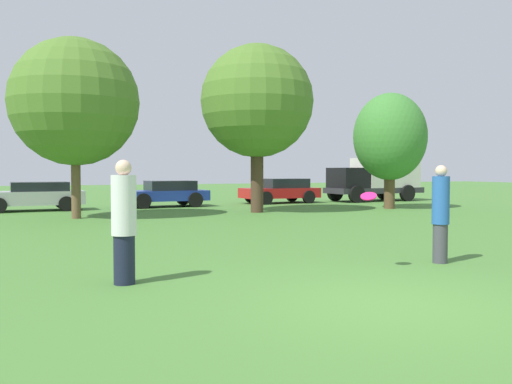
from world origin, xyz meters
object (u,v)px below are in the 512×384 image
object	(u,v)px
parked_car_red	(281,190)
delivery_truck_black	(376,178)
tree_2	(257,102)
parked_car_blue	(166,193)
person_thrower	(124,222)
parked_car_silver	(34,196)
tree_1	(75,102)
person_catcher	(441,213)
frisbee	(369,196)
tree_3	(390,137)

from	to	relation	value
parked_car_red	delivery_truck_black	world-z (taller)	delivery_truck_black
tree_2	parked_car_blue	distance (m)	6.63
person_thrower	parked_car_silver	xyz separation A→B (m)	(-1.02, 16.29, -0.29)
tree_2	parked_car_silver	size ratio (longest dim) A/B	1.61
parked_car_blue	delivery_truck_black	size ratio (longest dim) A/B	0.72
person_thrower	tree_1	xyz separation A→B (m)	(0.29, 11.80, 3.14)
person_catcher	parked_car_red	distance (m)	18.32
person_thrower	frisbee	bearing A→B (deg)	-3.45
frisbee	parked_car_red	size ratio (longest dim) A/B	0.07
person_catcher	delivery_truck_black	distance (m)	20.43
person_thrower	frisbee	xyz separation A→B (m)	(3.94, -0.53, 0.33)
tree_2	frisbee	bearing A→B (deg)	-104.91
delivery_truck_black	person_catcher	bearing A→B (deg)	54.85
tree_3	parked_car_blue	xyz separation A→B (m)	(-8.80, 5.14, -2.51)
person_thrower	person_catcher	distance (m)	5.61
parked_car_silver	delivery_truck_black	world-z (taller)	delivery_truck_black
parked_car_silver	parked_car_red	size ratio (longest dim) A/B	1.03
tree_2	delivery_truck_black	bearing A→B (deg)	28.05
person_catcher	tree_1	world-z (taller)	tree_1
tree_2	parked_car_red	size ratio (longest dim) A/B	1.66
parked_car_silver	parked_car_red	world-z (taller)	parked_car_red
tree_3	parked_car_red	distance (m)	6.67
frisbee	delivery_truck_black	bearing A→B (deg)	53.97
frisbee	tree_3	size ratio (longest dim) A/B	0.06
person_thrower	tree_2	distance (m)	14.32
frisbee	tree_3	xyz separation A→B (m)	(9.54, 12.05, 1.90)
person_catcher	parked_car_red	xyz separation A→B (m)	(5.28, 17.54, -0.24)
person_catcher	tree_3	world-z (taller)	tree_3
tree_2	tree_3	xyz separation A→B (m)	(6.24, -0.33, -1.28)
tree_3	parked_car_red	world-z (taller)	tree_3
person_catcher	tree_2	distance (m)	12.86
tree_2	person_catcher	bearing A→B (deg)	-97.65
frisbee	tree_3	bearing A→B (deg)	51.64
person_catcher	tree_3	distance (m)	14.47
person_catcher	parked_car_silver	distance (m)	17.96
frisbee	person_catcher	bearing A→B (deg)	4.15
frisbee	tree_2	distance (m)	13.20
person_thrower	parked_car_blue	xyz separation A→B (m)	(4.68, 16.65, -0.28)
parked_car_silver	parked_car_blue	distance (m)	5.72
person_thrower	tree_3	world-z (taller)	tree_3
tree_1	tree_3	distance (m)	13.22
frisbee	tree_1	distance (m)	13.16
person_thrower	parked_car_blue	world-z (taller)	person_thrower
tree_3	person_thrower	bearing A→B (deg)	-139.48
frisbee	parked_car_silver	bearing A→B (deg)	106.46
person_catcher	tree_1	size ratio (longest dim) A/B	0.28
person_thrower	parked_car_blue	distance (m)	17.30
parked_car_blue	person_thrower	bearing A→B (deg)	71.64
tree_2	delivery_truck_black	distance (m)	11.02
frisbee	parked_car_blue	bearing A→B (deg)	87.54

